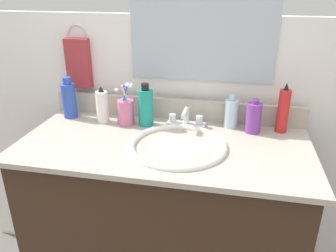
% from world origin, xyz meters
% --- Properties ---
extents(vanity_cabinet, '(1.05, 0.48, 0.84)m').
position_xyz_m(vanity_cabinet, '(0.00, 0.00, 0.42)').
color(vanity_cabinet, '#382316').
rests_on(vanity_cabinet, ground_plane).
extents(countertop, '(1.10, 0.52, 0.02)m').
position_xyz_m(countertop, '(0.00, 0.00, 0.85)').
color(countertop, '#B2A899').
rests_on(countertop, vanity_cabinet).
extents(backsplash, '(1.10, 0.02, 0.09)m').
position_xyz_m(backsplash, '(0.00, 0.25, 0.91)').
color(backsplash, '#B2A899').
rests_on(backsplash, countertop).
extents(back_wall, '(2.20, 0.04, 1.30)m').
position_xyz_m(back_wall, '(0.00, 0.31, 0.65)').
color(back_wall, white).
rests_on(back_wall, ground_plane).
extents(mirror_panel, '(0.60, 0.01, 0.56)m').
position_xyz_m(mirror_panel, '(0.10, 0.29, 1.31)').
color(mirror_panel, '#B2BCC6').
extents(towel_ring, '(0.10, 0.01, 0.10)m').
position_xyz_m(towel_ring, '(-0.45, 0.29, 1.20)').
color(towel_ring, silver).
extents(hand_towel, '(0.11, 0.04, 0.22)m').
position_xyz_m(hand_towel, '(-0.45, 0.27, 1.08)').
color(hand_towel, '#A53338').
extents(sink_basin, '(0.36, 0.36, 0.11)m').
position_xyz_m(sink_basin, '(0.06, -0.02, 0.83)').
color(sink_basin, white).
rests_on(sink_basin, countertop).
extents(faucet, '(0.16, 0.10, 0.08)m').
position_xyz_m(faucet, '(0.06, 0.17, 0.89)').
color(faucet, silver).
rests_on(faucet, countertop).
extents(bottle_lotion_white, '(0.05, 0.05, 0.16)m').
position_xyz_m(bottle_lotion_white, '(-0.30, 0.15, 0.94)').
color(bottle_lotion_white, white).
rests_on(bottle_lotion_white, countertop).
extents(bottle_shampoo_blue, '(0.06, 0.06, 0.18)m').
position_xyz_m(bottle_shampoo_blue, '(-0.46, 0.17, 0.95)').
color(bottle_shampoo_blue, '#2D4CB2').
rests_on(bottle_shampoo_blue, countertop).
extents(bottle_spray_red, '(0.05, 0.05, 0.20)m').
position_xyz_m(bottle_spray_red, '(0.44, 0.20, 0.96)').
color(bottle_spray_red, red).
rests_on(bottle_spray_red, countertop).
extents(bottle_mouthwash_teal, '(0.06, 0.06, 0.18)m').
position_xyz_m(bottle_mouthwash_teal, '(-0.11, 0.15, 0.94)').
color(bottle_mouthwash_teal, teal).
rests_on(bottle_mouthwash_teal, countertop).
extents(bottle_cream_purple, '(0.06, 0.06, 0.14)m').
position_xyz_m(bottle_cream_purple, '(0.33, 0.17, 0.93)').
color(bottle_cream_purple, '#7A3899').
rests_on(bottle_cream_purple, countertop).
extents(bottle_gel_clear, '(0.06, 0.06, 0.14)m').
position_xyz_m(bottle_gel_clear, '(0.24, 0.21, 0.93)').
color(bottle_gel_clear, silver).
rests_on(bottle_gel_clear, countertop).
extents(cup_pink, '(0.07, 0.08, 0.18)m').
position_xyz_m(cup_pink, '(-0.19, 0.15, 0.92)').
color(cup_pink, '#D16693').
rests_on(cup_pink, countertop).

